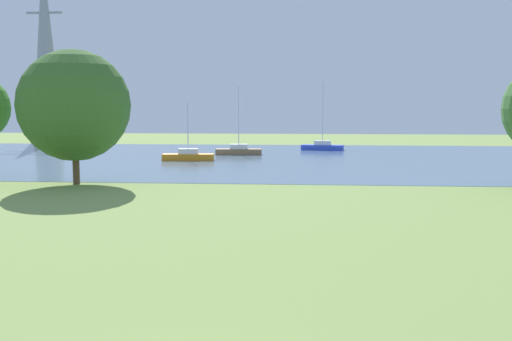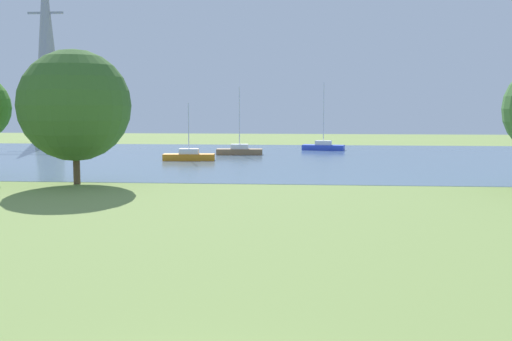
% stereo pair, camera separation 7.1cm
% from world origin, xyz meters
% --- Properties ---
extents(ground_plane, '(160.00, 160.00, 0.00)m').
position_xyz_m(ground_plane, '(0.00, 22.00, 0.00)').
color(ground_plane, '#7F994C').
extents(water_surface, '(140.00, 40.00, 0.02)m').
position_xyz_m(water_surface, '(0.00, 50.00, 0.01)').
color(water_surface, slate).
rests_on(water_surface, ground).
extents(sailboat_blue, '(5.00, 2.40, 7.78)m').
position_xyz_m(sailboat_blue, '(4.02, 61.06, 0.47)').
color(sailboat_blue, blue).
rests_on(sailboat_blue, water_surface).
extents(sailboat_brown, '(4.86, 1.72, 7.10)m').
position_xyz_m(sailboat_brown, '(-4.93, 53.79, 0.46)').
color(sailboat_brown, brown).
rests_on(sailboat_brown, water_surface).
extents(sailboat_orange, '(4.91, 1.92, 5.38)m').
position_xyz_m(sailboat_orange, '(-8.93, 46.76, 0.45)').
color(sailboat_orange, orange).
rests_on(sailboat_orange, water_surface).
extents(tree_east_near, '(7.24, 7.24, 8.77)m').
position_xyz_m(tree_east_near, '(-12.89, 29.16, 5.14)').
color(tree_east_near, brown).
rests_on(tree_east_near, ground).
extents(electricity_pylon, '(6.40, 4.40, 26.67)m').
position_xyz_m(electricity_pylon, '(-35.23, 75.71, 13.35)').
color(electricity_pylon, gray).
rests_on(electricity_pylon, ground).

